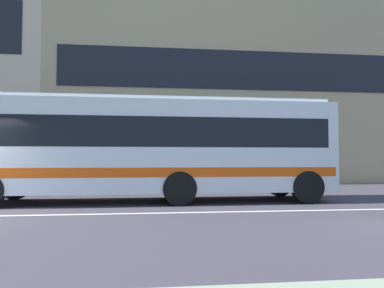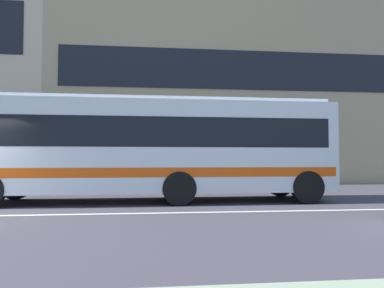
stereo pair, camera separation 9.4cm
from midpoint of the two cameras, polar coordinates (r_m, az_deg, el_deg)
name	(u,v)px [view 1 (the left image)]	position (r m, az deg, el deg)	size (l,w,h in m)	color
apartment_block_right	(215,102)	(26.02, 3.48, 6.42)	(20.15, 11.44, 10.66)	tan
transit_bus	(155,146)	(12.21, -5.92, -0.27)	(11.35, 2.78, 3.26)	silver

